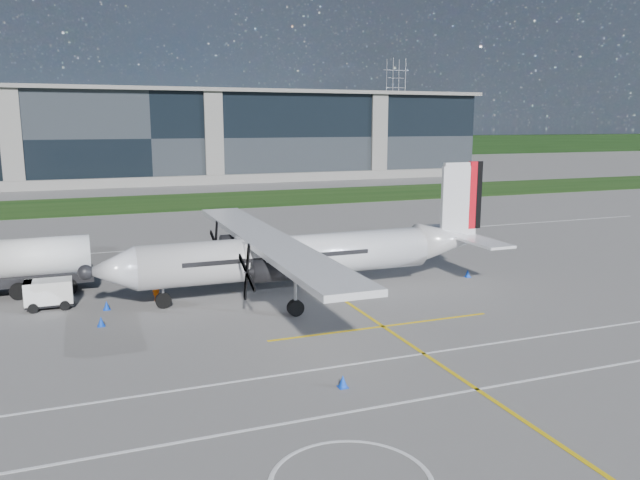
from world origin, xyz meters
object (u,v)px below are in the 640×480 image
at_px(turboprop_aircraft, 303,231).
at_px(baggage_tug, 49,294).
at_px(safety_cone_nose_port, 101,321).
at_px(pylon_east, 395,107).
at_px(safety_cone_tail, 468,273).
at_px(safety_cone_stbdwing, 221,250).
at_px(safety_cone_portwing, 343,381).
at_px(fuel_tanker_truck, 4,268).
at_px(safety_cone_nose_stbd, 107,305).
at_px(ground_crew_person, 156,282).

xyz_separation_m(turboprop_aircraft, baggage_tug, (-13.98, 2.24, -3.01)).
distance_m(turboprop_aircraft, safety_cone_nose_port, 12.16).
bearing_deg(safety_cone_nose_port, pylon_east, 57.77).
bearing_deg(safety_cone_tail, safety_cone_stbdwing, 135.53).
relative_size(safety_cone_nose_port, safety_cone_tail, 1.00).
bearing_deg(safety_cone_nose_port, safety_cone_portwing, -52.63).
xyz_separation_m(fuel_tanker_truck, safety_cone_portwing, (13.47, -19.04, -1.41)).
xyz_separation_m(pylon_east, safety_cone_nose_stbd, (-94.79, -148.08, -14.75)).
bearing_deg(safety_cone_portwing, turboprop_aircraft, 77.10).
xyz_separation_m(ground_crew_person, safety_cone_tail, (19.78, -1.73, -0.81)).
xyz_separation_m(safety_cone_nose_port, safety_cone_nose_stbd, (0.38, 2.85, 0.00)).
distance_m(pylon_east, baggage_tug, 176.78).
bearing_deg(safety_cone_stbdwing, ground_crew_person, -117.99).
relative_size(baggage_tug, safety_cone_stbdwing, 5.24).
relative_size(pylon_east, safety_cone_stbdwing, 60.00).
relative_size(baggage_tug, ground_crew_person, 1.23).
height_order(ground_crew_person, safety_cone_nose_port, ground_crew_person).
bearing_deg(safety_cone_stbdwing, safety_cone_tail, -44.47).
relative_size(fuel_tanker_truck, safety_cone_tail, 17.75).
height_order(safety_cone_portwing, safety_cone_nose_stbd, same).
bearing_deg(fuel_tanker_truck, safety_cone_stbdwing, 27.37).
height_order(safety_cone_stbdwing, safety_cone_nose_stbd, same).
relative_size(turboprop_aircraft, safety_cone_portwing, 50.63).
distance_m(pylon_east, safety_cone_stbdwing, 161.09).
bearing_deg(baggage_tug, safety_cone_portwing, -54.41).
distance_m(fuel_tanker_truck, baggage_tug, 4.55).
height_order(safety_cone_nose_port, safety_cone_stbdwing, same).
height_order(fuel_tanker_truck, safety_cone_nose_port, fuel_tanker_truck).
bearing_deg(safety_cone_nose_port, safety_cone_tail, 5.13).
bearing_deg(baggage_tug, safety_cone_stbdwing, 43.18).
distance_m(pylon_east, safety_cone_nose_port, 179.03).
xyz_separation_m(safety_cone_stbdwing, safety_cone_portwing, (-0.88, -26.47, 0.00)).
bearing_deg(safety_cone_nose_port, turboprop_aircraft, 10.14).
bearing_deg(safety_cone_stbdwing, safety_cone_nose_stbd, -125.46).
relative_size(pylon_east, safety_cone_tail, 60.00).
xyz_separation_m(turboprop_aircraft, safety_cone_nose_port, (-11.45, -2.05, -3.55)).
distance_m(turboprop_aircraft, fuel_tanker_truck, 17.64).
distance_m(baggage_tug, safety_cone_nose_port, 5.00).
bearing_deg(safety_cone_portwing, safety_cone_stbdwing, 88.10).
bearing_deg(baggage_tug, safety_cone_tail, -4.99).
xyz_separation_m(pylon_east, fuel_tanker_truck, (-100.19, -142.94, -13.34)).
bearing_deg(turboprop_aircraft, safety_cone_nose_port, -169.86).
distance_m(baggage_tug, safety_cone_nose_stbd, 3.29).
distance_m(turboprop_aircraft, safety_cone_stbdwing, 13.99).
height_order(pylon_east, turboprop_aircraft, pylon_east).
bearing_deg(safety_cone_nose_stbd, baggage_tug, 153.73).
bearing_deg(safety_cone_tail, fuel_tanker_truck, 168.03).
bearing_deg(baggage_tug, safety_cone_nose_stbd, -26.27).
bearing_deg(safety_cone_nose_stbd, ground_crew_person, 18.82).
xyz_separation_m(baggage_tug, ground_crew_person, (5.68, -0.49, 0.28)).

